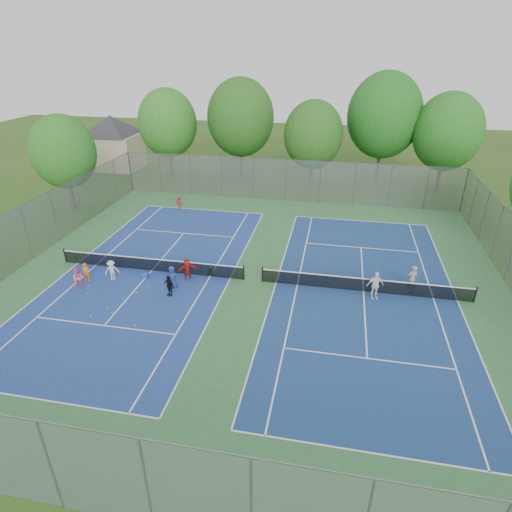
{
  "coord_description": "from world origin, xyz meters",
  "views": [
    {
      "loc": [
        4.82,
        -23.55,
        13.88
      ],
      "look_at": [
        0.0,
        1.0,
        1.3
      ],
      "focal_mm": 30.0,
      "sensor_mm": 36.0,
      "label": 1
    }
  ],
  "objects_px": {
    "instructor": "(412,279)",
    "net_right": "(364,285)",
    "ball_crate": "(145,276)",
    "ball_hopper": "(211,271)",
    "net_left": "(151,265)"
  },
  "relations": [
    {
      "from": "net_right",
      "to": "instructor",
      "type": "distance_m",
      "value": 2.92
    },
    {
      "from": "net_right",
      "to": "ball_crate",
      "type": "xyz_separation_m",
      "value": [
        -14.01,
        -0.98,
        -0.29
      ]
    },
    {
      "from": "net_left",
      "to": "ball_crate",
      "type": "relative_size",
      "value": 34.38
    },
    {
      "from": "net_left",
      "to": "net_right",
      "type": "xyz_separation_m",
      "value": [
        14.0,
        0.0,
        0.0
      ]
    },
    {
      "from": "ball_crate",
      "to": "ball_hopper",
      "type": "distance_m",
      "value": 4.28
    },
    {
      "from": "instructor",
      "to": "net_right",
      "type": "bearing_deg",
      "value": -10.24
    },
    {
      "from": "ball_hopper",
      "to": "net_right",
      "type": "bearing_deg",
      "value": -1.87
    },
    {
      "from": "net_right",
      "to": "net_left",
      "type": "bearing_deg",
      "value": 180.0
    },
    {
      "from": "net_left",
      "to": "instructor",
      "type": "height_order",
      "value": "instructor"
    },
    {
      "from": "net_left",
      "to": "ball_crate",
      "type": "height_order",
      "value": "net_left"
    },
    {
      "from": "net_left",
      "to": "instructor",
      "type": "distance_m",
      "value": 16.84
    },
    {
      "from": "ball_crate",
      "to": "instructor",
      "type": "xyz_separation_m",
      "value": [
        16.84,
        1.57,
        0.73
      ]
    },
    {
      "from": "net_right",
      "to": "ball_hopper",
      "type": "relative_size",
      "value": 25.05
    },
    {
      "from": "net_right",
      "to": "instructor",
      "type": "xyz_separation_m",
      "value": [
        2.83,
        0.59,
        0.44
      ]
    },
    {
      "from": "ball_crate",
      "to": "net_right",
      "type": "bearing_deg",
      "value": 4.01
    }
  ]
}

